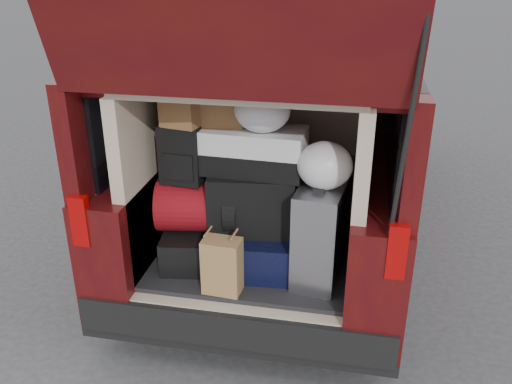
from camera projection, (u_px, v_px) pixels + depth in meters
ground at (245, 347)px, 3.58m from camera, size 80.00×80.00×0.00m
minivan at (288, 130)px, 4.87m from camera, size 1.90×5.35×2.77m
load_floor at (253, 288)px, 3.72m from camera, size 1.24×1.05×0.55m
black_hardshell at (198, 242)px, 3.53m from camera, size 0.48×0.61×0.22m
navy_hardshell at (262, 246)px, 3.45m from camera, size 0.50×0.59×0.24m
silver_roller at (319, 235)px, 3.21m from camera, size 0.30×0.43×0.61m
kraft_bag at (222, 266)px, 3.15m from camera, size 0.23×0.16×0.34m
red_duffel at (198, 206)px, 3.39m from camera, size 0.54×0.39×0.33m
black_soft_case at (252, 202)px, 3.34m from camera, size 0.56×0.37×0.38m
backpack at (182, 154)px, 3.25m from camera, size 0.26×0.17×0.36m
twotone_duffel at (254, 150)px, 3.23m from camera, size 0.62×0.34×0.27m
grocery_sack_lower at (182, 109)px, 3.14m from camera, size 0.25×0.22×0.20m
grocery_sack_upper at (223, 104)px, 3.20m from camera, size 0.27×0.23×0.24m
plastic_bag_center at (262, 110)px, 3.07m from camera, size 0.35×0.33×0.26m
plastic_bag_right at (325, 165)px, 3.03m from camera, size 0.32×0.30×0.27m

